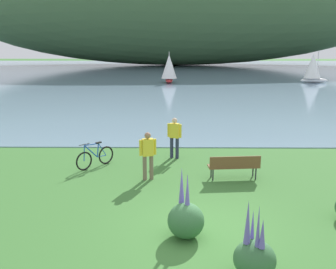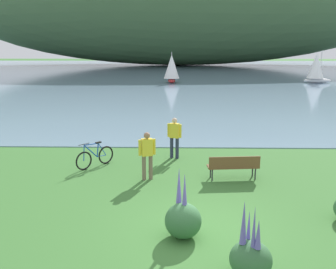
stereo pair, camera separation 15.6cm
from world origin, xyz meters
name	(u,v)px [view 2 (the right image)]	position (x,y,z in m)	size (l,w,h in m)	color
ground_plane	(200,231)	(0.00, 0.00, 0.00)	(200.00, 200.00, 0.00)	#3D7533
bay_water	(180,74)	(0.00, 47.84, 0.02)	(180.00, 80.00, 0.04)	#7A99B2
park_bench_near_camera	(234,165)	(1.41, 3.80, 0.52)	(1.84, 0.64, 0.88)	brown
bicycle_leaning_near_bench	(95,157)	(-3.75, 5.08, 0.40)	(1.22, 1.37, 1.01)	black
person_at_shoreline	(174,135)	(-0.68, 6.29, 0.98)	(0.58, 0.33, 1.71)	#282D47
person_on_the_grass	(147,153)	(-1.62, 3.73, 0.98)	(0.59, 0.32, 1.71)	#72604C
echium_bush_beside_closest	(251,257)	(0.92, -1.94, 0.44)	(0.88, 0.88, 1.68)	#386B3D
echium_bush_mid_cluster	(183,219)	(-0.43, -0.34, 0.49)	(0.91, 0.91, 1.76)	#386B3D
sailboat_nearest_to_shore	(172,68)	(-1.16, 35.70, 1.71)	(1.79, 3.02, 3.54)	#B22323
sailboat_mid_bay	(316,68)	(15.53, 35.96, 1.78)	(3.16, 1.89, 3.70)	white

